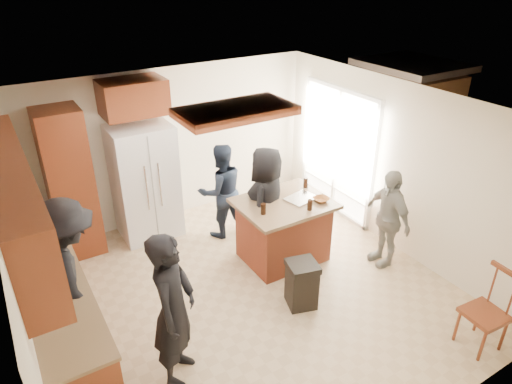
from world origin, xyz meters
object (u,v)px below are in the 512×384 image
refrigerator (145,182)px  trash_bin (302,284)px  person_front_left (174,310)px  person_counter (72,276)px  kitchen_island (283,230)px  spindle_chair (486,314)px  person_behind_right (266,203)px  person_side_right (387,218)px  person_behind_left (221,191)px

refrigerator → trash_bin: refrigerator is taller
person_front_left → person_counter: size_ratio=0.96×
kitchen_island → spindle_chair: size_ratio=1.29×
person_behind_right → refrigerator: (-1.30, 1.42, 0.07)m
kitchen_island → spindle_chair: spindle_chair is taller
person_side_right → spindle_chair: 1.78m
person_front_left → kitchen_island: 2.46m
person_behind_left → person_side_right: size_ratio=1.05×
person_counter → person_side_right: bearing=-105.6°
person_behind_right → spindle_chair: person_behind_right is taller
person_behind_left → person_behind_right: 0.85m
refrigerator → kitchen_island: 2.24m
person_side_right → kitchen_island: person_side_right is taller
kitchen_island → person_behind_left: bearing=113.1°
trash_bin → spindle_chair: (1.33, -1.61, 0.13)m
person_side_right → person_counter: bearing=-92.2°
trash_bin → person_side_right: bearing=5.0°
person_behind_right → person_side_right: 1.70m
person_behind_right → kitchen_island: size_ratio=1.30×
person_behind_right → trash_bin: bearing=38.9°
person_behind_left → person_counter: 2.70m
person_front_left → person_counter: bearing=74.2°
person_behind_right → person_counter: 2.78m
person_counter → refrigerator: person_counter is taller
person_side_right → refrigerator: size_ratio=0.81×
kitchen_island → spindle_chair: 2.75m
refrigerator → kitchen_island: size_ratio=1.41×
kitchen_island → trash_bin: bearing=-111.5°
person_front_left → refrigerator: size_ratio=0.97×
person_behind_left → person_front_left: bearing=57.8°
person_front_left → person_counter: person_counter is taller
person_counter → spindle_chair: (3.82, -2.44, -0.45)m
person_behind_left → person_side_right: (1.62, -1.88, -0.03)m
person_front_left → refrigerator: refrigerator is taller
person_side_right → refrigerator: (-2.60, 2.51, 0.17)m
person_behind_right → person_side_right: (1.30, -1.09, -0.11)m
trash_bin → spindle_chair: bearing=-50.5°
kitchen_island → refrigerator: bearing=130.3°
person_front_left → person_side_right: (3.31, 0.34, -0.14)m
person_behind_right → trash_bin: (-0.25, -1.23, -0.51)m
person_behind_right → person_counter: person_counter is taller
refrigerator → spindle_chair: size_ratio=1.81×
refrigerator → person_counter: bearing=-128.6°
spindle_chair → trash_bin: bearing=129.5°
refrigerator → trash_bin: bearing=-68.5°
person_side_right → person_counter: (-4.05, 0.69, 0.18)m
person_behind_right → refrigerator: bearing=-86.9°
person_behind_left → person_behind_right: (0.32, -0.79, 0.07)m
refrigerator → kitchen_island: (1.42, -1.68, -0.43)m
person_front_left → refrigerator: bearing=24.7°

